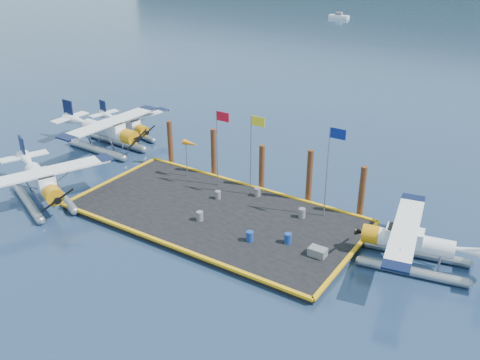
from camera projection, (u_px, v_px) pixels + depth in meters
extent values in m
plane|color=#192D4C|center=(216.00, 218.00, 37.58)|extent=(4000.00, 4000.00, 0.00)
cube|color=black|center=(216.00, 215.00, 37.50)|extent=(20.00, 10.00, 0.40)
cylinder|color=gray|center=(60.00, 193.00, 40.33)|extent=(6.39, 3.18, 0.64)
cylinder|color=gray|center=(28.00, 202.00, 39.13)|extent=(6.39, 3.18, 0.64)
cylinder|color=white|center=(42.00, 181.00, 38.95)|extent=(5.06, 3.03, 1.18)
cube|color=white|center=(43.00, 179.00, 38.31)|extent=(2.64, 2.01, 0.97)
cube|color=black|center=(44.00, 178.00, 37.98)|extent=(1.82, 1.62, 0.59)
cylinder|color=orange|center=(53.00, 195.00, 36.86)|extent=(1.47, 1.56, 1.25)
cube|color=black|center=(57.00, 200.00, 36.18)|extent=(0.99, 2.23, 1.21)
cube|color=white|center=(42.00, 173.00, 38.08)|extent=(5.23, 9.54, 0.13)
cube|color=black|center=(104.00, 158.00, 40.42)|extent=(1.86, 1.52, 0.14)
cube|color=black|center=(22.00, 148.00, 42.24)|extent=(1.14, 0.58, 1.83)
cube|color=white|center=(24.00, 156.00, 42.46)|extent=(2.31, 3.74, 0.11)
cylinder|color=gray|center=(117.00, 142.00, 50.10)|extent=(6.96, 0.90, 0.67)
cylinder|color=gray|center=(96.00, 150.00, 48.28)|extent=(6.96, 0.90, 0.67)
cylinder|color=white|center=(107.00, 131.00, 48.43)|extent=(5.24, 1.40, 1.23)
cube|color=white|center=(111.00, 128.00, 47.91)|extent=(2.50, 1.31, 1.01)
cube|color=black|center=(114.00, 126.00, 47.64)|extent=(1.61, 1.23, 0.62)
cylinder|color=orange|center=(129.00, 137.00, 46.92)|extent=(1.16, 1.33, 1.30)
cube|color=black|center=(137.00, 139.00, 46.42)|extent=(0.15, 2.49, 1.26)
cube|color=white|center=(111.00, 122.00, 47.67)|extent=(2.01, 10.12, 0.13)
cube|color=black|center=(148.00, 108.00, 51.24)|extent=(1.71, 1.06, 0.15)
cube|color=black|center=(67.00, 138.00, 44.11)|extent=(1.71, 1.06, 0.15)
cube|color=black|center=(68.00, 110.00, 50.67)|extent=(1.24, 0.18, 1.90)
cube|color=white|center=(70.00, 117.00, 50.92)|extent=(1.13, 3.84, 0.11)
cylinder|color=gray|center=(136.00, 134.00, 52.24)|extent=(5.50, 1.59, 0.53)
cylinder|color=gray|center=(119.00, 139.00, 50.97)|extent=(5.50, 1.59, 0.53)
cylinder|color=white|center=(127.00, 125.00, 50.98)|extent=(4.24, 1.75, 0.98)
cube|color=white|center=(130.00, 123.00, 50.51)|extent=(2.10, 1.33, 0.80)
cube|color=black|center=(132.00, 122.00, 50.27)|extent=(1.40, 1.15, 0.49)
cylinder|color=orange|center=(142.00, 131.00, 49.52)|extent=(1.07, 1.18, 1.03)
cube|color=black|center=(147.00, 133.00, 49.05)|extent=(0.43, 1.95, 1.00)
cube|color=white|center=(130.00, 119.00, 50.32)|extent=(2.85, 8.09, 0.11)
cube|color=black|center=(162.00, 110.00, 52.79)|extent=(1.46, 1.04, 0.12)
cube|color=black|center=(95.00, 128.00, 47.85)|extent=(1.46, 1.04, 0.12)
cube|color=black|center=(103.00, 108.00, 53.21)|extent=(0.98, 0.29, 1.51)
cube|color=white|center=(104.00, 113.00, 53.40)|extent=(1.37, 3.11, 0.09)
cylinder|color=gray|center=(412.00, 272.00, 31.20)|extent=(6.08, 1.72, 0.59)
cylinder|color=gray|center=(416.00, 253.00, 33.01)|extent=(6.08, 1.72, 0.59)
cylinder|color=white|center=(414.00, 243.00, 31.60)|extent=(4.68, 1.92, 1.08)
cube|color=white|center=(405.00, 236.00, 31.66)|extent=(2.32, 1.46, 0.88)
cube|color=black|center=(400.00, 232.00, 31.68)|extent=(1.54, 1.27, 0.54)
cylinder|color=orange|center=(371.00, 234.00, 32.48)|extent=(1.18, 1.30, 1.14)
cube|color=black|center=(357.00, 231.00, 32.76)|extent=(0.47, 2.16, 1.10)
cube|color=white|center=(406.00, 228.00, 31.45)|extent=(3.10, 8.95, 0.12)
cube|color=black|center=(396.00, 266.00, 27.92)|extent=(1.61, 1.14, 0.13)
cube|color=black|center=(413.00, 198.00, 34.98)|extent=(1.61, 1.14, 0.13)
cylinder|color=slate|center=(218.00, 195.00, 39.28)|extent=(0.43, 0.43, 0.60)
cylinder|color=navy|center=(250.00, 236.00, 33.94)|extent=(0.48, 0.48, 0.67)
cylinder|color=navy|center=(288.00, 238.00, 33.72)|extent=(0.48, 0.48, 0.67)
cylinder|color=slate|center=(200.00, 216.00, 36.33)|extent=(0.47, 0.47, 0.66)
cylinder|color=slate|center=(302.00, 213.00, 36.71)|extent=(0.48, 0.48, 0.67)
cylinder|color=slate|center=(257.00, 192.00, 39.67)|extent=(0.45, 0.45, 0.63)
cube|color=slate|center=(318.00, 252.00, 32.43)|extent=(1.07, 0.71, 0.53)
cylinder|color=gray|center=(217.00, 149.00, 40.25)|extent=(0.08, 0.08, 6.00)
cube|color=red|center=(223.00, 117.00, 38.84)|extent=(1.10, 0.03, 0.70)
cylinder|color=gray|center=(251.00, 156.00, 38.72)|extent=(0.08, 0.08, 6.20)
cube|color=yellow|center=(258.00, 121.00, 37.27)|extent=(1.10, 0.03, 0.70)
cylinder|color=gray|center=(327.00, 173.00, 35.69)|extent=(0.08, 0.08, 6.50)
cube|color=navy|center=(338.00, 134.00, 34.18)|extent=(1.10, 0.03, 0.70)
cylinder|color=gray|center=(187.00, 159.00, 42.37)|extent=(0.07, 0.07, 3.00)
cone|color=orange|center=(191.00, 144.00, 41.52)|extent=(1.40, 0.44, 0.44)
cylinder|color=#442513|center=(170.00, 144.00, 45.02)|extent=(0.44, 0.44, 4.00)
cylinder|color=#442513|center=(214.00, 154.00, 42.75)|extent=(0.44, 0.44, 4.20)
cylinder|color=#442513|center=(262.00, 169.00, 40.62)|extent=(0.44, 0.44, 3.80)
cylinder|color=#442513|center=(309.00, 178.00, 38.53)|extent=(0.44, 0.44, 4.30)
cylinder|color=#442513|center=(362.00, 193.00, 36.62)|extent=(0.44, 0.44, 4.00)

